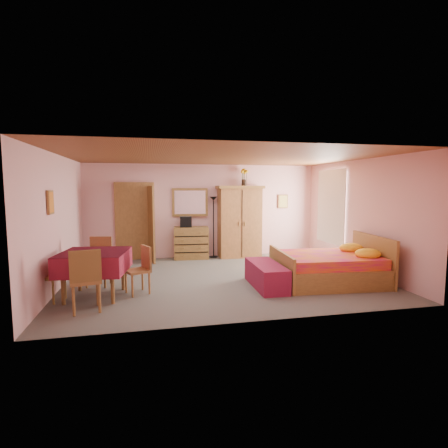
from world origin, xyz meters
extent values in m
plane|color=slate|center=(0.00, 0.00, 0.00)|extent=(6.50, 6.50, 0.00)
plane|color=brown|center=(0.00, 0.00, 2.60)|extent=(6.50, 6.50, 0.00)
cube|color=#E1A3A4|center=(0.00, 2.50, 1.30)|extent=(6.50, 0.10, 2.60)
cube|color=#E1A3A4|center=(0.00, -2.50, 1.30)|extent=(6.50, 0.10, 2.60)
cube|color=#E1A3A4|center=(-3.25, 0.00, 1.30)|extent=(0.10, 5.00, 2.60)
cube|color=#E1A3A4|center=(3.25, 0.00, 1.30)|extent=(0.10, 5.00, 2.60)
cube|color=#9E6B35|center=(-1.90, 2.47, 1.02)|extent=(1.06, 0.12, 2.15)
cube|color=white|center=(3.21, 1.20, 1.45)|extent=(0.08, 1.40, 1.95)
cube|color=orange|center=(-3.22, -0.60, 1.70)|extent=(0.04, 0.32, 0.42)
cube|color=#D8BF59|center=(2.35, 2.47, 1.55)|extent=(0.30, 0.04, 0.40)
cube|color=olive|center=(-0.40, 2.23, 0.44)|extent=(0.97, 0.55, 0.88)
cube|color=silver|center=(-0.40, 2.44, 1.55)|extent=(0.99, 0.12, 0.78)
cube|color=black|center=(-0.55, 2.22, 1.03)|extent=(0.33, 0.25, 0.29)
cube|color=black|center=(0.23, 2.29, 0.85)|extent=(0.24, 0.24, 1.71)
cube|color=#AE6F3B|center=(0.96, 2.21, 1.00)|extent=(1.28, 0.66, 2.01)
cube|color=yellow|center=(1.12, 2.33, 2.25)|extent=(0.21, 0.21, 0.48)
cube|color=#C51352|center=(2.06, -0.78, 0.48)|extent=(2.21, 1.80, 0.97)
cube|color=maroon|center=(0.71, -0.82, 0.23)|extent=(0.55, 1.41, 0.47)
cube|color=maroon|center=(-2.50, -0.78, 0.41)|extent=(1.27, 1.27, 0.82)
cube|color=#A06B36|center=(-2.54, -1.50, 0.51)|extent=(0.55, 0.55, 1.01)
cube|color=olive|center=(-2.54, -0.03, 0.48)|extent=(0.51, 0.51, 0.97)
cube|color=olive|center=(-3.22, -0.86, 0.45)|extent=(0.53, 0.53, 0.89)
cube|color=#AF723B|center=(-1.76, -0.74, 0.44)|extent=(0.53, 0.53, 0.88)
camera|label=1|loc=(-1.53, -7.24, 1.96)|focal=28.00mm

